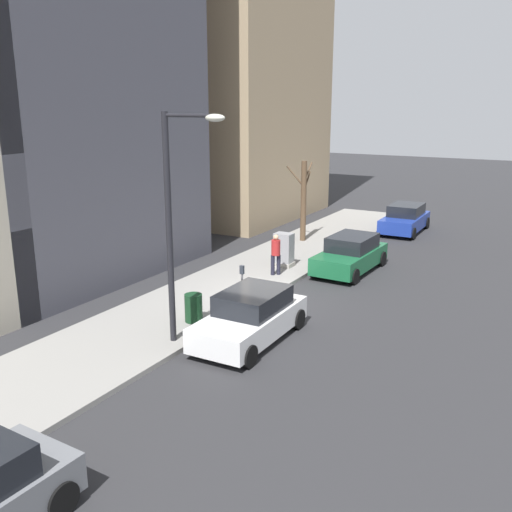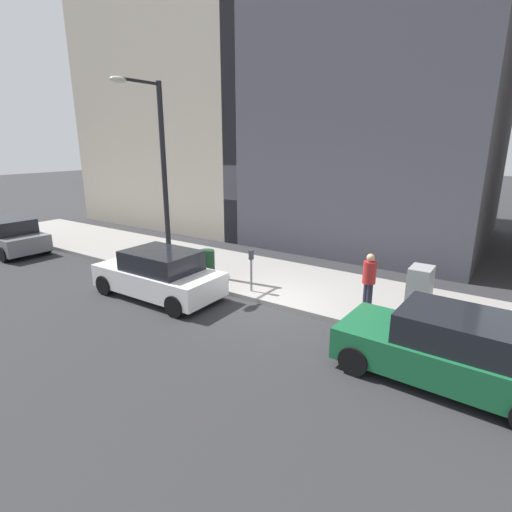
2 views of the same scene
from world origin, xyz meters
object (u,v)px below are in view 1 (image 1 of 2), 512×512
Objects in this scene: parked_car_blue at (405,219)px; trash_bin at (194,308)px; pedestrian_near_meter at (276,252)px; parked_car_white at (251,317)px; parked_car_green at (350,254)px; bare_tree at (303,200)px; parking_meter at (242,280)px; utility_box at (284,250)px; streetlamp at (176,211)px.

parked_car_blue is 16.99m from trash_bin.
parked_car_white is at bearing -109.26° from pedestrian_near_meter.
parked_car_blue and parked_car_green have the same top height.
bare_tree is (3.86, -11.88, 1.49)m from parked_car_white.
parking_meter is (1.70, -2.33, 0.24)m from parked_car_white.
utility_box is (2.55, 1.14, 0.11)m from parked_car_green.
streetlamp is 3.78m from trash_bin.
pedestrian_near_meter reaches higher than utility_box.
streetlamp is at bearing 99.93° from bare_tree.
parked_car_blue is at bearing -94.53° from streetlamp.
utility_box reaches higher than trash_bin.
trash_bin is (-0.40, 7.08, -0.25)m from utility_box.
parking_meter is at bearing 82.95° from parked_car_blue.
streetlamp is 1.63× the size of bare_tree.
streetlamp reaches higher than utility_box.
trash_bin is 0.54× the size of pedestrian_near_meter.
utility_box is at bearing -70.93° from parked_car_white.
parked_car_blue reaches higher than trash_bin.
pedestrian_near_meter is (2.26, -5.90, 0.35)m from parked_car_white.
utility_box is (0.85, -4.84, -0.13)m from parking_meter.
pedestrian_near_meter reaches higher than parked_car_green.
utility_box is 0.36× the size of bare_tree.
parked_car_green is at bearing 6.67° from pedestrian_near_meter.
bare_tree reaches higher than trash_bin.
parked_car_green is 1.07× the size of bare_tree.
bare_tree is 2.40× the size of pedestrian_near_meter.
bare_tree reaches higher than parked_car_green.
parked_car_blue is 10.09m from utility_box.
parked_car_green is at bearing -155.84° from utility_box.
parking_meter is 4.82m from streetlamp.
utility_box is at bearing 62.49° from pedestrian_near_meter.
parked_car_white is 3.89m from streetlamp.
trash_bin is at bearing 82.27° from parked_car_blue.
trash_bin is (2.15, 8.22, -0.14)m from parked_car_green.
streetlamp reaches higher than pedestrian_near_meter.
trash_bin is at bearing -3.04° from parked_car_white.
parked_car_green is 10.38m from streetlamp.
trash_bin is at bearing 77.59° from parked_car_green.
bare_tree is 12.02m from trash_bin.
parked_car_blue and parked_car_white have the same top height.
parked_car_white is at bearing -137.33° from streetlamp.
parking_meter is at bearing -87.44° from streetlamp.
parking_meter reaches higher than trash_bin.
parked_car_blue is at bearing 38.59° from pedestrian_near_meter.
trash_bin is (0.62, -1.51, -3.42)m from streetlamp.
bare_tree is at bearing 52.57° from parked_car_blue.
utility_box is 5.08m from bare_tree.
parked_car_white is 3.12× the size of parking_meter.
bare_tree reaches higher than pedestrian_near_meter.
parked_car_white reaches higher than parking_meter.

